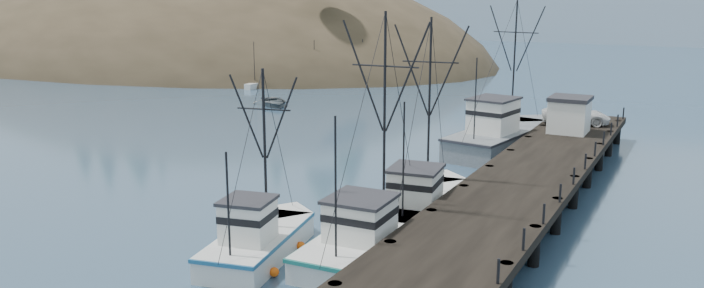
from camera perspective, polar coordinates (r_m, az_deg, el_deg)
name	(u,v)px	position (r m, az deg, el deg)	size (l,w,h in m)	color
ground	(178,247)	(36.41, -14.26, -8.32)	(400.00, 400.00, 0.00)	navy
pier	(531,176)	(43.45, 14.63, -2.56)	(6.00, 44.00, 2.00)	black
headland	(160,78)	(143.75, -15.65, 5.27)	(134.80, 78.00, 51.00)	#382D1E
distant_ridge	(658,41)	(195.86, 24.06, 7.83)	(360.00, 40.00, 26.00)	#9EB2C6
distant_ridge_far	(487,32)	(219.66, 11.12, 9.09)	(180.00, 25.00, 18.00)	silver
moored_sailboats	(284,80)	(98.37, -5.66, 5.33)	(20.94, 16.77, 6.35)	silver
trawler_near	(374,235)	(34.57, 1.88, -7.60)	(4.35, 12.13, 12.17)	silver
trawler_mid	(260,240)	(34.32, -7.63, -7.88)	(4.59, 9.38, 9.50)	silver
trawler_far	(422,202)	(39.99, 5.86, -4.82)	(4.85, 11.52, 11.69)	silver
work_vessel	(503,136)	(57.11, 12.44, 0.68)	(6.35, 14.72, 12.38)	slate
pier_shed	(569,114)	(55.69, 17.62, 2.38)	(3.00, 3.20, 2.80)	silver
pickup_truck	(576,115)	(59.42, 18.11, 2.31)	(2.51, 5.44, 1.51)	silver
motorboat	(273,105)	(78.56, -6.56, 3.21)	(4.05, 5.68, 1.18)	#53595D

